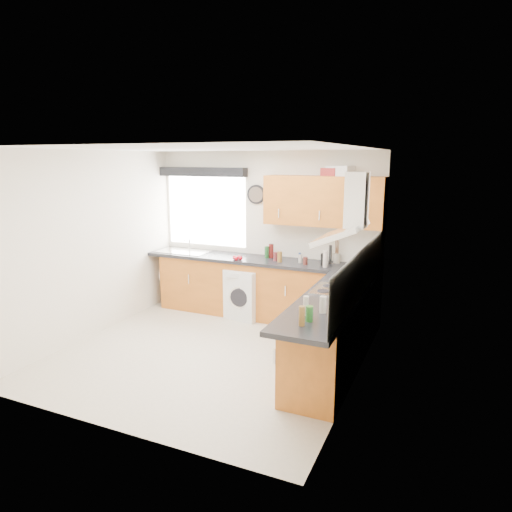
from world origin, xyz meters
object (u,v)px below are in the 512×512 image
at_px(oven, 335,331).
at_px(upper_cabinets, 324,201).
at_px(extractor_hood, 349,216).
at_px(washing_machine, 247,293).

relative_size(oven, upper_cabinets, 0.50).
bearing_deg(extractor_hood, oven, 180.00).
xyz_separation_m(oven, upper_cabinets, (-0.55, 1.32, 1.38)).
relative_size(extractor_hood, washing_machine, 1.03).
distance_m(oven, upper_cabinets, 1.99).
xyz_separation_m(upper_cabinets, washing_machine, (-1.10, -0.23, -1.42)).
distance_m(oven, extractor_hood, 1.35).
relative_size(oven, extractor_hood, 1.09).
height_order(upper_cabinets, washing_machine, upper_cabinets).
bearing_deg(washing_machine, oven, -24.53).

